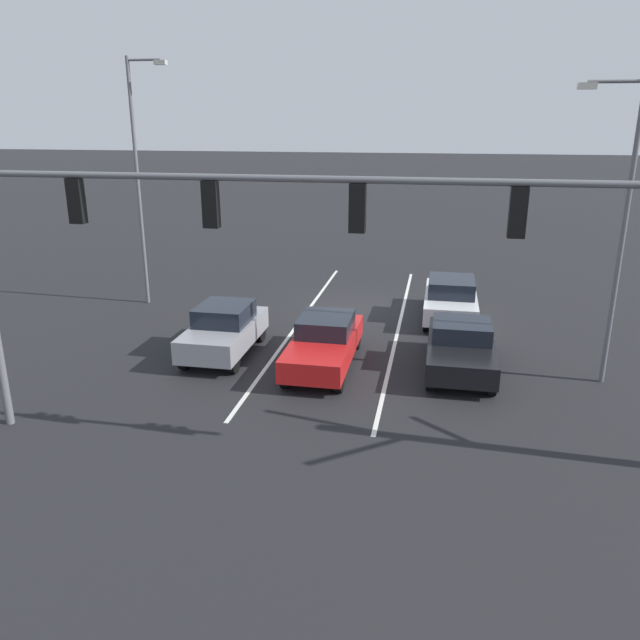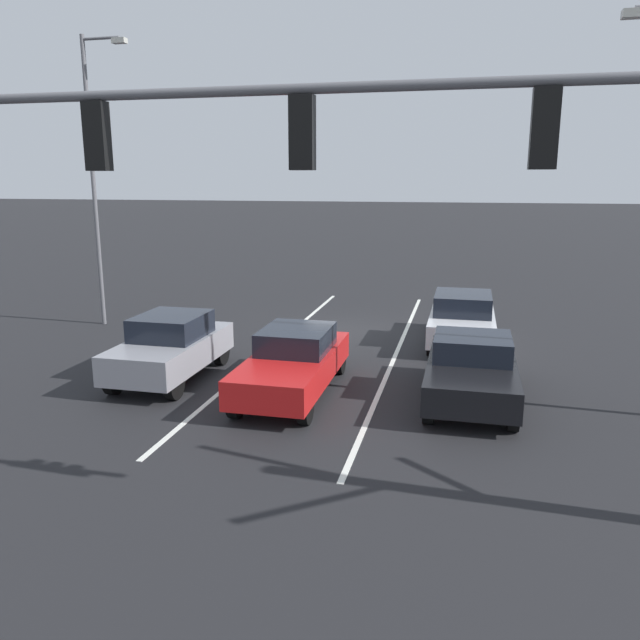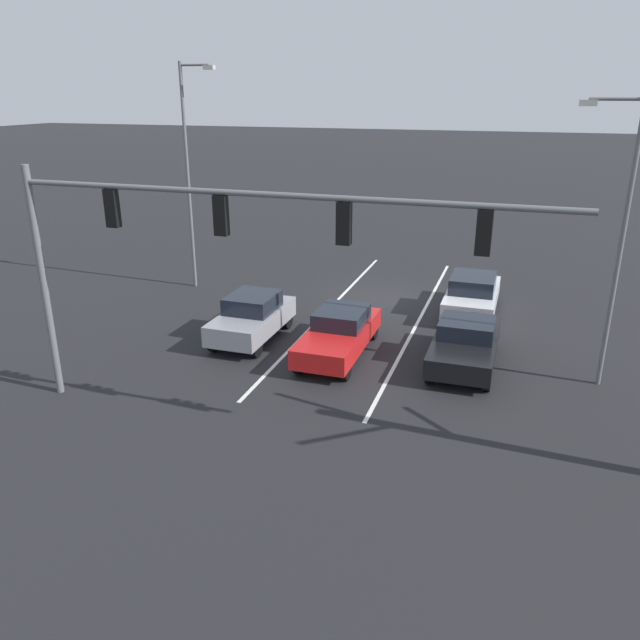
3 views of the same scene
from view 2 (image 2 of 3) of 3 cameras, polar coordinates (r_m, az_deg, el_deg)
The scene contains 9 objects.
ground_plane at distance 20.63m, azimuth 2.71°, elevation -0.98°, with size 240.00×240.00×0.00m, color black.
lane_stripe_left_divider at distance 18.22m, azimuth 7.04°, elevation -2.91°, with size 0.12×16.50×0.01m, color silver.
lane_stripe_center_divider at distance 18.94m, azimuth -3.99°, elevation -2.24°, with size 0.12×16.50×0.01m, color silver.
car_black_leftlane_front at distance 14.43m, azimuth 13.67°, elevation -4.37°, with size 1.92×4.29×1.47m.
car_red_midlane_front at distance 14.54m, azimuth -2.42°, elevation -3.80°, with size 1.76×4.66×1.49m.
car_gray_rightlane_front at distance 16.00m, azimuth -13.47°, elevation -2.36°, with size 1.78×4.01×1.61m.
car_white_leftlane_second at distance 19.36m, azimuth 12.86°, elevation 0.17°, with size 1.88×4.47×1.56m.
traffic_signal_gantry at distance 10.06m, azimuth -22.36°, elevation 12.39°, with size 13.74×0.37×6.47m.
street_lamp_right_shoulder at distance 22.27m, azimuth -19.80°, elevation 12.94°, with size 1.58×0.24×9.34m.
Camera 2 is at (-3.66, 19.71, 4.89)m, focal length 35.00 mm.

